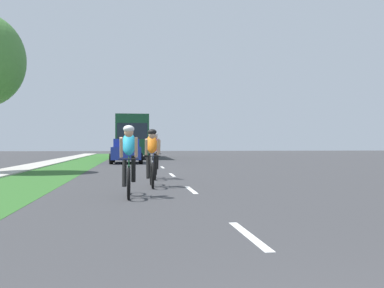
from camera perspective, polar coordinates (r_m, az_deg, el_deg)
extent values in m
plane|color=#38383A|center=(21.10, -3.67, -3.24)|extent=(120.00, 120.00, 0.00)
cube|color=#2D6026|center=(21.30, -16.57, -3.20)|extent=(2.55, 70.00, 0.01)
cube|color=#B2ADA3|center=(21.71, -21.87, -3.13)|extent=(1.50, 70.00, 0.10)
cube|color=white|center=(5.72, 7.43, -11.73)|extent=(0.12, 1.80, 0.01)
cube|color=white|center=(11.17, -0.10, -6.03)|extent=(0.12, 1.80, 0.01)
cube|color=white|center=(16.72, -2.62, -4.05)|extent=(0.12, 1.80, 0.01)
cube|color=white|center=(22.29, -3.88, -3.06)|extent=(0.12, 1.80, 0.01)
cube|color=white|center=(27.88, -4.64, -2.47)|extent=(0.12, 1.80, 0.01)
cube|color=white|center=(33.46, -5.14, -2.07)|extent=(0.12, 1.80, 0.01)
cube|color=white|center=(39.06, -5.49, -1.79)|extent=(0.12, 1.80, 0.01)
cube|color=white|center=(44.65, -5.76, -1.57)|extent=(0.12, 1.80, 0.01)
cube|color=white|center=(50.25, -5.97, -1.41)|extent=(0.12, 1.80, 0.01)
torus|color=black|center=(10.29, -8.23, -4.66)|extent=(0.06, 0.68, 0.68)
torus|color=black|center=(9.25, -8.30, -5.17)|extent=(0.06, 0.68, 0.68)
cylinder|color=#194C2D|center=(9.66, -8.27, -3.88)|extent=(0.04, 0.59, 0.43)
cylinder|color=#194C2D|center=(9.93, -8.25, -3.20)|extent=(0.04, 0.04, 0.55)
cylinder|color=#194C2D|center=(9.69, -8.27, -1.92)|extent=(0.03, 0.55, 0.03)
cylinder|color=black|center=(9.24, -8.30, -1.94)|extent=(0.42, 0.02, 0.02)
ellipsoid|color=#26A5CC|center=(9.76, -8.26, 0.03)|extent=(0.30, 0.54, 0.63)
sphere|color=tan|center=(9.48, -8.28, 1.49)|extent=(0.20, 0.20, 0.20)
ellipsoid|color=white|center=(9.48, -8.28, 1.97)|extent=(0.24, 0.28, 0.16)
cylinder|color=tan|center=(9.48, -9.25, -0.45)|extent=(0.07, 0.26, 0.45)
cylinder|color=tan|center=(9.48, -7.31, -0.45)|extent=(0.07, 0.26, 0.45)
cylinder|color=black|center=(9.86, -8.84, -3.81)|extent=(0.10, 0.30, 0.60)
cylinder|color=black|center=(9.80, -7.68, -3.24)|extent=(0.10, 0.25, 0.61)
torus|color=black|center=(12.55, -5.38, -3.83)|extent=(0.06, 0.68, 0.68)
torus|color=black|center=(11.52, -5.18, -4.17)|extent=(0.06, 0.68, 0.68)
cylinder|color=#A5A8AD|center=(11.92, -5.26, -3.16)|extent=(0.04, 0.59, 0.43)
cylinder|color=#A5A8AD|center=(12.20, -5.32, -2.62)|extent=(0.04, 0.04, 0.55)
cylinder|color=#A5A8AD|center=(11.96, -5.27, -1.57)|extent=(0.03, 0.55, 0.03)
cylinder|color=black|center=(11.51, -5.18, -1.58)|extent=(0.42, 0.02, 0.02)
ellipsoid|color=orange|center=(12.03, -5.29, 0.01)|extent=(0.30, 0.54, 0.63)
sphere|color=tan|center=(11.75, -5.23, 1.18)|extent=(0.20, 0.20, 0.20)
ellipsoid|color=black|center=(11.75, -5.23, 1.57)|extent=(0.24, 0.28, 0.16)
cylinder|color=tan|center=(11.74, -6.01, -0.38)|extent=(0.07, 0.26, 0.45)
cylinder|color=tan|center=(11.75, -4.45, -0.38)|extent=(0.07, 0.26, 0.45)
cylinder|color=black|center=(12.12, -5.78, -3.11)|extent=(0.10, 0.30, 0.60)
cylinder|color=black|center=(12.07, -4.82, -2.65)|extent=(0.10, 0.25, 0.61)
torus|color=black|center=(15.30, -5.07, -3.16)|extent=(0.06, 0.68, 0.68)
torus|color=black|center=(14.27, -4.88, -3.38)|extent=(0.06, 0.68, 0.68)
cylinder|color=#23389E|center=(14.68, -4.96, -2.59)|extent=(0.04, 0.59, 0.43)
cylinder|color=#23389E|center=(14.95, -5.01, -2.16)|extent=(0.04, 0.04, 0.55)
cylinder|color=#23389E|center=(14.71, -4.97, -1.29)|extent=(0.03, 0.55, 0.03)
cylinder|color=black|center=(14.26, -4.88, -1.29)|extent=(0.42, 0.02, 0.02)
ellipsoid|color=#CC2D8C|center=(14.78, -4.98, -0.01)|extent=(0.30, 0.54, 0.63)
sphere|color=tan|center=(14.50, -4.93, 0.94)|extent=(0.20, 0.20, 0.20)
ellipsoid|color=white|center=(14.51, -4.93, 1.26)|extent=(0.24, 0.28, 0.16)
cylinder|color=tan|center=(14.49, -5.56, -0.32)|extent=(0.07, 0.26, 0.45)
cylinder|color=tan|center=(14.51, -4.30, -0.32)|extent=(0.07, 0.26, 0.45)
cylinder|color=black|center=(14.87, -5.38, -2.55)|extent=(0.10, 0.30, 0.60)
cylinder|color=black|center=(14.83, -4.60, -2.17)|extent=(0.10, 0.25, 0.61)
cube|color=#23389E|center=(27.64, -8.56, -1.17)|extent=(1.76, 4.30, 0.76)
cube|color=#23389E|center=(27.78, -8.56, 0.12)|extent=(1.55, 2.24, 0.52)
cube|color=#1E2833|center=(26.82, -8.59, 0.08)|extent=(1.44, 0.08, 0.44)
cylinder|color=black|center=(26.34, -10.53, -1.92)|extent=(0.22, 0.64, 0.64)
cylinder|color=black|center=(26.31, -6.69, -1.92)|extent=(0.22, 0.64, 0.64)
cylinder|color=black|center=(29.00, -10.26, -1.75)|extent=(0.22, 0.64, 0.64)
cylinder|color=black|center=(28.98, -6.78, -1.75)|extent=(0.22, 0.64, 0.64)
cube|color=#194C2D|center=(38.45, -7.80, 1.06)|extent=(2.50, 11.60, 3.10)
cube|color=#1E2833|center=(38.46, -7.80, 1.65)|extent=(2.52, 10.67, 0.64)
cube|color=#1E2833|center=(32.69, -7.83, 1.70)|extent=(2.25, 0.06, 1.20)
cylinder|color=black|center=(34.71, -9.88, -1.21)|extent=(0.28, 0.96, 0.96)
cylinder|color=black|center=(34.70, -5.75, -1.21)|extent=(0.28, 0.96, 0.96)
cylinder|color=black|center=(41.66, -9.51, -1.02)|extent=(0.28, 0.96, 0.96)
cylinder|color=black|center=(41.65, -6.07, -1.03)|extent=(0.28, 0.96, 0.96)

